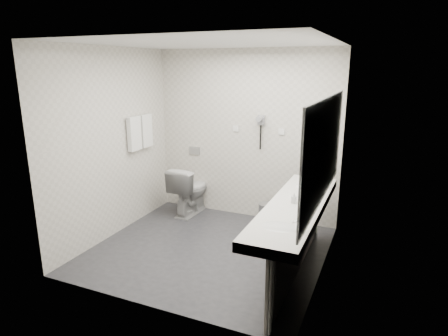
% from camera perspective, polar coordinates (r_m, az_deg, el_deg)
% --- Properties ---
extents(floor, '(2.80, 2.80, 0.00)m').
position_cam_1_polar(floor, '(4.97, -2.32, -12.01)').
color(floor, '#2B2A2F').
rests_on(floor, ground).
extents(ceiling, '(2.80, 2.80, 0.00)m').
position_cam_1_polar(ceiling, '(4.44, -2.68, 18.13)').
color(ceiling, silver).
rests_on(ceiling, wall_back).
extents(wall_back, '(2.80, 0.00, 2.80)m').
position_cam_1_polar(wall_back, '(5.72, 3.20, 4.83)').
color(wall_back, beige).
rests_on(wall_back, floor).
extents(wall_front, '(2.80, 0.00, 2.80)m').
position_cam_1_polar(wall_front, '(3.46, -11.89, -2.25)').
color(wall_front, beige).
rests_on(wall_front, floor).
extents(wall_left, '(0.00, 2.60, 2.60)m').
position_cam_1_polar(wall_left, '(5.29, -16.30, 3.43)').
color(wall_left, beige).
rests_on(wall_left, floor).
extents(wall_right, '(0.00, 2.60, 2.60)m').
position_cam_1_polar(wall_right, '(4.14, 15.22, 0.41)').
color(wall_right, beige).
rests_on(wall_right, floor).
extents(vanity_counter, '(0.55, 2.20, 0.10)m').
position_cam_1_polar(vanity_counter, '(4.14, 10.60, -5.89)').
color(vanity_counter, silver).
rests_on(vanity_counter, floor).
extents(vanity_panel, '(0.03, 2.15, 0.75)m').
position_cam_1_polar(vanity_panel, '(4.30, 10.65, -11.24)').
color(vanity_panel, '#9B9692').
rests_on(vanity_panel, floor).
extents(vanity_post_near, '(0.06, 0.06, 0.75)m').
position_cam_1_polar(vanity_post_near, '(3.41, 7.01, -18.59)').
color(vanity_post_near, silver).
rests_on(vanity_post_near, floor).
extents(vanity_post_far, '(0.06, 0.06, 0.75)m').
position_cam_1_polar(vanity_post_far, '(5.23, 13.56, -6.51)').
color(vanity_post_far, silver).
rests_on(vanity_post_far, floor).
extents(mirror, '(0.02, 2.20, 1.05)m').
position_cam_1_polar(mirror, '(3.91, 14.76, 2.59)').
color(mirror, '#B2BCC6').
rests_on(mirror, wall_right).
extents(basin_near, '(0.40, 0.31, 0.05)m').
position_cam_1_polar(basin_near, '(3.54, 8.21, -8.87)').
color(basin_near, silver).
rests_on(basin_near, vanity_counter).
extents(basin_far, '(0.40, 0.31, 0.05)m').
position_cam_1_polar(basin_far, '(4.73, 12.40, -2.87)').
color(basin_far, silver).
rests_on(basin_far, vanity_counter).
extents(faucet_near, '(0.04, 0.04, 0.15)m').
position_cam_1_polar(faucet_near, '(3.46, 11.41, -7.94)').
color(faucet_near, silver).
rests_on(faucet_near, vanity_counter).
extents(faucet_far, '(0.04, 0.04, 0.15)m').
position_cam_1_polar(faucet_far, '(4.67, 14.81, -2.08)').
color(faucet_far, silver).
rests_on(faucet_far, vanity_counter).
extents(soap_bottle_a, '(0.05, 0.05, 0.12)m').
position_cam_1_polar(soap_bottle_a, '(4.11, 10.38, -4.40)').
color(soap_bottle_a, silver).
rests_on(soap_bottle_a, vanity_counter).
extents(soap_bottle_b, '(0.09, 0.09, 0.08)m').
position_cam_1_polar(soap_bottle_b, '(4.15, 11.77, -4.57)').
color(soap_bottle_b, silver).
rests_on(soap_bottle_b, vanity_counter).
extents(soap_bottle_c, '(0.06, 0.06, 0.13)m').
position_cam_1_polar(soap_bottle_c, '(4.10, 12.38, -4.45)').
color(soap_bottle_c, silver).
rests_on(soap_bottle_c, vanity_counter).
extents(glass_left, '(0.06, 0.06, 0.10)m').
position_cam_1_polar(glass_left, '(4.38, 12.72, -3.42)').
color(glass_left, silver).
rests_on(glass_left, vanity_counter).
extents(toilet, '(0.46, 0.77, 0.76)m').
position_cam_1_polar(toilet, '(6.01, -5.11, -3.26)').
color(toilet, silver).
rests_on(toilet, floor).
extents(flush_plate, '(0.18, 0.02, 0.12)m').
position_cam_1_polar(flush_plate, '(6.10, -4.41, 2.59)').
color(flush_plate, '#B2B5BA').
rests_on(flush_plate, wall_back).
extents(pedal_bin, '(0.29, 0.29, 0.31)m').
position_cam_1_polar(pedal_bin, '(5.64, 6.29, -6.94)').
color(pedal_bin, '#B2B5BA').
rests_on(pedal_bin, floor).
extents(bin_lid, '(0.22, 0.22, 0.02)m').
position_cam_1_polar(bin_lid, '(5.58, 6.34, -5.38)').
color(bin_lid, '#B2B5BA').
rests_on(bin_lid, pedal_bin).
extents(towel_rail, '(0.02, 0.62, 0.02)m').
position_cam_1_polar(towel_rail, '(5.64, -12.58, 7.45)').
color(towel_rail, silver).
rests_on(towel_rail, wall_left).
extents(towel_near, '(0.07, 0.24, 0.48)m').
position_cam_1_polar(towel_near, '(5.56, -13.20, 5.00)').
color(towel_near, white).
rests_on(towel_near, towel_rail).
extents(towel_far, '(0.07, 0.24, 0.48)m').
position_cam_1_polar(towel_far, '(5.78, -11.56, 5.47)').
color(towel_far, white).
rests_on(towel_far, towel_rail).
extents(dryer_cradle, '(0.10, 0.04, 0.14)m').
position_cam_1_polar(dryer_cradle, '(5.57, 5.56, 7.12)').
color(dryer_cradle, gray).
rests_on(dryer_cradle, wall_back).
extents(dryer_barrel, '(0.08, 0.14, 0.08)m').
position_cam_1_polar(dryer_barrel, '(5.50, 5.34, 7.34)').
color(dryer_barrel, gray).
rests_on(dryer_barrel, dryer_cradle).
extents(dryer_cord, '(0.02, 0.02, 0.35)m').
position_cam_1_polar(dryer_cord, '(5.60, 5.45, 4.56)').
color(dryer_cord, black).
rests_on(dryer_cord, dryer_cradle).
extents(switch_plate_a, '(0.09, 0.02, 0.09)m').
position_cam_1_polar(switch_plate_a, '(5.74, 1.76, 5.90)').
color(switch_plate_a, silver).
rests_on(switch_plate_a, wall_back).
extents(switch_plate_b, '(0.09, 0.02, 0.09)m').
position_cam_1_polar(switch_plate_b, '(5.53, 8.55, 5.39)').
color(switch_plate_b, silver).
rests_on(switch_plate_b, wall_back).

